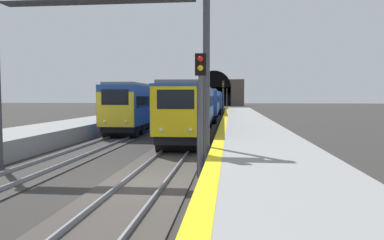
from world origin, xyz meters
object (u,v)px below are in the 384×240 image
at_px(train_main_approaching, 212,102).
at_px(railway_signal_mid, 223,95).
at_px(train_adjacent_platform, 180,101).
at_px(railway_signal_near, 201,107).
at_px(railway_signal_far, 227,96).
at_px(overhead_signal_gantry, 98,29).

distance_m(train_main_approaching, railway_signal_mid, 7.36).
bearing_deg(railway_signal_mid, train_adjacent_platform, -125.95).
distance_m(railway_signal_near, railway_signal_mid, 39.03).
height_order(train_main_approaching, railway_signal_far, railway_signal_far).
height_order(railway_signal_far, overhead_signal_gantry, overhead_signal_gantry).
relative_size(train_main_approaching, railway_signal_mid, 15.14).
bearing_deg(railway_signal_near, railway_signal_far, -180.00).
xyz_separation_m(railway_signal_mid, railway_signal_far, (54.07, -0.00, 0.11)).
distance_m(railway_signal_far, overhead_signal_gantry, 91.21).
xyz_separation_m(train_adjacent_platform, railway_signal_mid, (-5.01, -6.91, 0.89)).
bearing_deg(train_adjacent_platform, railway_signal_far, 172.10).
height_order(train_main_approaching, railway_signal_mid, railway_signal_mid).
height_order(railway_signal_near, overhead_signal_gantry, overhead_signal_gantry).
xyz_separation_m(train_main_approaching, railway_signal_near, (-46.07, -1.89, 0.43)).
xyz_separation_m(train_main_approaching, railway_signal_mid, (-7.04, -1.89, 0.97)).
distance_m(railway_signal_mid, overhead_signal_gantry, 37.35).
bearing_deg(railway_signal_mid, railway_signal_near, 0.00).
bearing_deg(railway_signal_near, railway_signal_mid, -180.00).
relative_size(railway_signal_far, overhead_signal_gantry, 0.60).
relative_size(railway_signal_near, railway_signal_mid, 0.85).
height_order(railway_signal_mid, overhead_signal_gantry, overhead_signal_gantry).
height_order(train_adjacent_platform, railway_signal_near, railway_signal_near).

